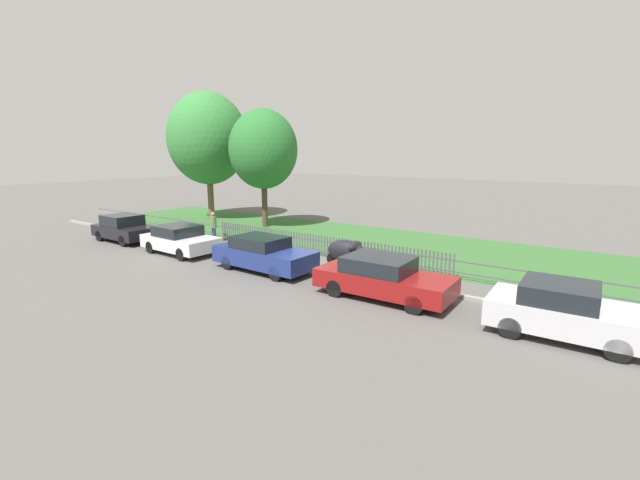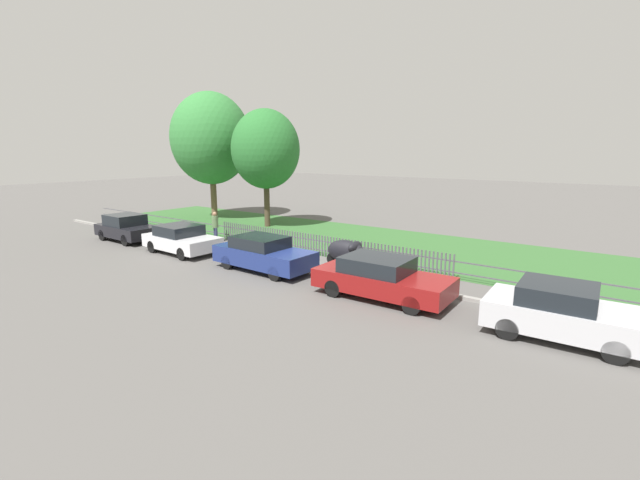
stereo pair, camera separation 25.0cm
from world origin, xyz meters
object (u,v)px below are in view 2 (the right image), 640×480
at_px(parked_car_white_van, 562,312).
at_px(covered_motorcycle, 347,251).
at_px(parked_car_black_saloon, 181,239).
at_px(tree_behind_motorcycle, 266,149).
at_px(parked_car_navy_estate, 263,253).
at_px(tree_nearest_kerb, 211,139).
at_px(pedestrian_near_fence, 215,225).
at_px(parked_car_red_compact, 381,278).
at_px(parked_car_silver_hatchback, 127,228).

relative_size(parked_car_white_van, covered_motorcycle, 2.03).
height_order(parked_car_black_saloon, tree_behind_motorcycle, tree_behind_motorcycle).
bearing_deg(covered_motorcycle, parked_car_navy_estate, -139.70).
bearing_deg(tree_nearest_kerb, parked_car_navy_estate, -32.72).
relative_size(covered_motorcycle, pedestrian_near_fence, 1.15).
relative_size(parked_car_black_saloon, covered_motorcycle, 2.10).
bearing_deg(parked_car_red_compact, pedestrian_near_fence, 165.60).
distance_m(parked_car_navy_estate, parked_car_red_compact, 5.42).
distance_m(covered_motorcycle, tree_nearest_kerb, 16.82).
xyz_separation_m(parked_car_white_van, pedestrian_near_fence, (-16.48, 2.67, 0.20)).
bearing_deg(parked_car_navy_estate, parked_car_black_saloon, -177.67).
xyz_separation_m(covered_motorcycle, pedestrian_near_fence, (-8.37, 0.17, 0.22)).
relative_size(parked_car_red_compact, covered_motorcycle, 2.43).
distance_m(parked_car_black_saloon, tree_behind_motorcycle, 8.96).
height_order(parked_car_silver_hatchback, pedestrian_near_fence, pedestrian_near_fence).
bearing_deg(pedestrian_near_fence, tree_behind_motorcycle, 127.01).
relative_size(parked_car_navy_estate, tree_nearest_kerb, 0.50).
distance_m(parked_car_silver_hatchback, pedestrian_near_fence, 4.86).
xyz_separation_m(parked_car_black_saloon, tree_nearest_kerb, (-7.31, 8.14, 4.90)).
xyz_separation_m(tree_behind_motorcycle, pedestrian_near_fence, (1.10, -5.15, -3.92)).
bearing_deg(tree_behind_motorcycle, tree_nearest_kerb, 175.88).
bearing_deg(parked_car_black_saloon, parked_car_white_van, 1.30).
bearing_deg(tree_behind_motorcycle, covered_motorcycle, -29.33).
bearing_deg(covered_motorcycle, pedestrian_near_fence, 176.53).
height_order(parked_car_navy_estate, tree_behind_motorcycle, tree_behind_motorcycle).
relative_size(tree_nearest_kerb, tree_behind_motorcycle, 1.20).
relative_size(parked_car_silver_hatchback, tree_behind_motorcycle, 0.51).
xyz_separation_m(parked_car_red_compact, covered_motorcycle, (-2.89, 2.46, 0.00)).
distance_m(parked_car_black_saloon, parked_car_navy_estate, 5.21).
bearing_deg(parked_car_black_saloon, covered_motorcycle, 18.93).
distance_m(parked_car_silver_hatchback, covered_motorcycle, 12.72).
bearing_deg(tree_nearest_kerb, pedestrian_near_fence, -39.74).
height_order(parked_car_silver_hatchback, parked_car_white_van, parked_car_white_van).
xyz_separation_m(tree_nearest_kerb, pedestrian_near_fence, (6.67, -5.55, -4.66)).
distance_m(parked_car_navy_estate, covered_motorcycle, 3.43).
relative_size(parked_car_black_saloon, parked_car_white_van, 1.03).
relative_size(parked_car_navy_estate, tree_behind_motorcycle, 0.60).
xyz_separation_m(parked_car_silver_hatchback, parked_car_navy_estate, (9.97, 0.07, -0.01)).
distance_m(parked_car_red_compact, pedestrian_near_fence, 11.57).
relative_size(parked_car_red_compact, tree_nearest_kerb, 0.51).
bearing_deg(tree_behind_motorcycle, parked_car_white_van, -23.97).
height_order(parked_car_white_van, tree_behind_motorcycle, tree_behind_motorcycle).
height_order(parked_car_navy_estate, tree_nearest_kerb, tree_nearest_kerb).
xyz_separation_m(parked_car_navy_estate, pedestrian_near_fence, (-5.85, 2.49, 0.21)).
relative_size(parked_car_red_compact, tree_behind_motorcycle, 0.62).
xyz_separation_m(parked_car_navy_estate, tree_behind_motorcycle, (-6.95, 7.64, 4.13)).
bearing_deg(parked_car_black_saloon, parked_car_red_compact, 1.36).
bearing_deg(covered_motorcycle, parked_car_red_compact, -42.65).
bearing_deg(parked_car_navy_estate, pedestrian_near_fence, 158.17).
distance_m(parked_car_red_compact, parked_car_white_van, 5.22).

